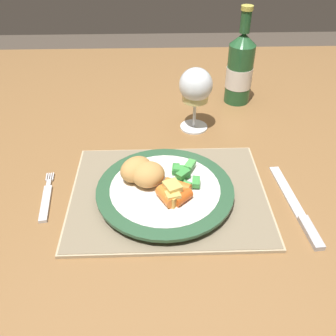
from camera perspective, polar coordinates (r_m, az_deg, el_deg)
The scene contains 12 objects.
ground_plane at distance 1.40m, azimuth -0.03°, elevation -21.09°, with size 6.00×6.00×0.00m, color #4C4238.
dining_table at distance 0.90m, azimuth -0.04°, elevation 1.36°, with size 1.37×1.09×0.74m.
placemat at distance 0.68m, azimuth 0.08°, elevation -3.97°, with size 0.35×0.28×0.01m.
dinner_plate at distance 0.67m, azimuth -0.45°, elevation -3.56°, with size 0.24×0.24×0.02m.
breaded_croquettes at distance 0.66m, azimuth -3.95°, elevation -0.59°, with size 0.10×0.09×0.04m.
green_beans_pile at distance 0.68m, azimuth 2.54°, elevation -1.03°, with size 0.05×0.09×0.02m.
glazed_carrots at distance 0.64m, azimuth 1.00°, elevation -3.76°, with size 0.06×0.07×0.02m.
fork at distance 0.71m, azimuth -18.06°, elevation -4.56°, with size 0.03×0.13×0.01m.
table_knife at distance 0.69m, azimuth 19.24°, elevation -6.18°, with size 0.04×0.21×0.01m.
wine_glass at distance 0.83m, azimuth 4.24°, elevation 12.03°, with size 0.07×0.07×0.14m.
bottle at distance 0.97m, azimuth 10.89°, elevation 14.63°, with size 0.07×0.07×0.24m.
roast_potatoes at distance 0.63m, azimuth 0.64°, elevation -3.97°, with size 0.04×0.05×0.03m.
Camera 1 is at (-0.02, -0.73, 1.20)m, focal length 40.00 mm.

